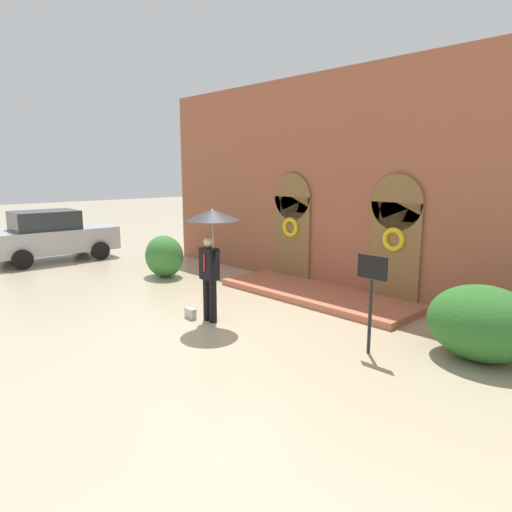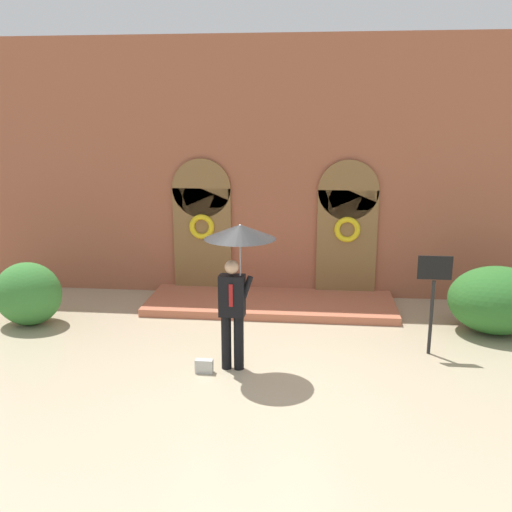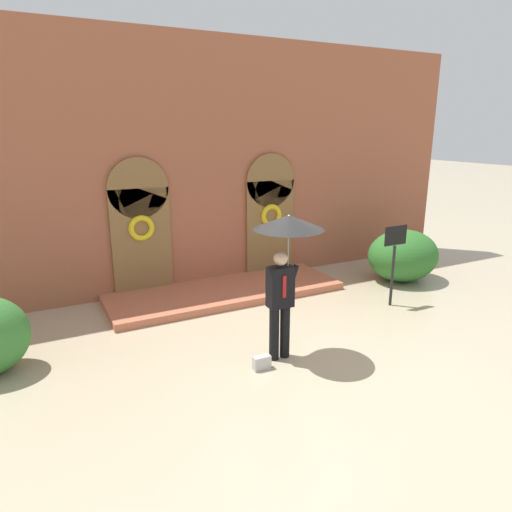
% 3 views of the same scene
% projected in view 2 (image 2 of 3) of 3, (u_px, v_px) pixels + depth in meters
% --- Properties ---
extents(ground_plane, '(80.00, 80.00, 0.00)m').
position_uv_depth(ground_plane, '(256.00, 369.00, 9.15)').
color(ground_plane, tan).
extents(building_facade, '(14.00, 2.30, 5.60)m').
position_uv_depth(building_facade, '(275.00, 175.00, 12.52)').
color(building_facade, '#9E563D').
rests_on(building_facade, ground).
extents(person_with_umbrella, '(1.10, 1.10, 2.36)m').
position_uv_depth(person_with_umbrella, '(238.00, 253.00, 8.71)').
color(person_with_umbrella, black).
rests_on(person_with_umbrella, ground).
extents(handbag, '(0.28, 0.13, 0.22)m').
position_uv_depth(handbag, '(204.00, 366.00, 9.00)').
color(handbag, '#B7B7B2').
rests_on(handbag, ground).
extents(sign_post, '(0.56, 0.06, 1.72)m').
position_uv_depth(sign_post, '(433.00, 288.00, 9.47)').
color(sign_post, black).
rests_on(sign_post, ground).
extents(shrub_left, '(1.29, 1.05, 1.23)m').
position_uv_depth(shrub_left, '(28.00, 294.00, 10.97)').
color(shrub_left, '#387A33').
rests_on(shrub_left, ground).
extents(shrub_right, '(1.79, 1.51, 1.26)m').
position_uv_depth(shrub_right, '(497.00, 300.00, 10.56)').
color(shrub_right, '#2D6B28').
rests_on(shrub_right, ground).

